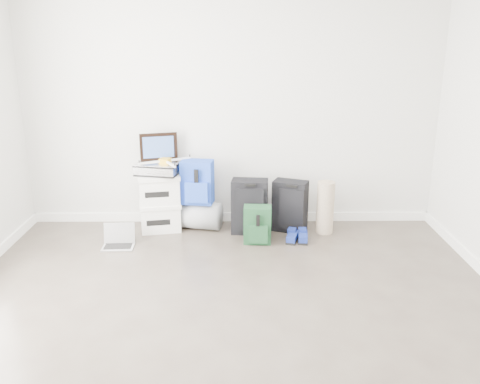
{
  "coord_description": "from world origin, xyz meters",
  "views": [
    {
      "loc": [
        0.05,
        -2.98,
        2.07
      ],
      "look_at": [
        0.09,
        1.9,
        0.53
      ],
      "focal_mm": 38.0,
      "sensor_mm": 36.0,
      "label": 1
    }
  ],
  "objects_px": {
    "briefcase": "(158,168)",
    "duffel_bag": "(198,215)",
    "large_suitcase": "(250,207)",
    "laptop": "(119,241)",
    "boxes_stack": "(160,202)",
    "carry_on": "(290,206)"
  },
  "relations": [
    {
      "from": "briefcase",
      "to": "laptop",
      "type": "distance_m",
      "value": 0.87
    },
    {
      "from": "large_suitcase",
      "to": "boxes_stack",
      "type": "bearing_deg",
      "value": 179.36
    },
    {
      "from": "boxes_stack",
      "to": "large_suitcase",
      "type": "xyz_separation_m",
      "value": [
        0.97,
        -0.11,
        -0.02
      ]
    },
    {
      "from": "boxes_stack",
      "to": "carry_on",
      "type": "distance_m",
      "value": 1.41
    },
    {
      "from": "large_suitcase",
      "to": "duffel_bag",
      "type": "bearing_deg",
      "value": 172.61
    },
    {
      "from": "briefcase",
      "to": "carry_on",
      "type": "relative_size",
      "value": 0.77
    },
    {
      "from": "duffel_bag",
      "to": "briefcase",
      "type": "bearing_deg",
      "value": -163.98
    },
    {
      "from": "duffel_bag",
      "to": "carry_on",
      "type": "xyz_separation_m",
      "value": [
        1.0,
        -0.08,
        0.13
      ]
    },
    {
      "from": "carry_on",
      "to": "duffel_bag",
      "type": "bearing_deg",
      "value": -162.4
    },
    {
      "from": "large_suitcase",
      "to": "laptop",
      "type": "xyz_separation_m",
      "value": [
        -1.33,
        -0.35,
        -0.24
      ]
    },
    {
      "from": "large_suitcase",
      "to": "briefcase",
      "type": "bearing_deg",
      "value": 179.36
    },
    {
      "from": "briefcase",
      "to": "carry_on",
      "type": "distance_m",
      "value": 1.47
    },
    {
      "from": "boxes_stack",
      "to": "duffel_bag",
      "type": "bearing_deg",
      "value": -7.5
    },
    {
      "from": "duffel_bag",
      "to": "large_suitcase",
      "type": "height_order",
      "value": "large_suitcase"
    },
    {
      "from": "boxes_stack",
      "to": "duffel_bag",
      "type": "height_order",
      "value": "boxes_stack"
    },
    {
      "from": "boxes_stack",
      "to": "duffel_bag",
      "type": "distance_m",
      "value": 0.44
    },
    {
      "from": "laptop",
      "to": "large_suitcase",
      "type": "bearing_deg",
      "value": 12.89
    },
    {
      "from": "boxes_stack",
      "to": "briefcase",
      "type": "bearing_deg",
      "value": -10.28
    },
    {
      "from": "briefcase",
      "to": "duffel_bag",
      "type": "height_order",
      "value": "briefcase"
    },
    {
      "from": "duffel_bag",
      "to": "large_suitcase",
      "type": "distance_m",
      "value": 0.59
    },
    {
      "from": "briefcase",
      "to": "laptop",
      "type": "relative_size",
      "value": 1.35
    },
    {
      "from": "duffel_bag",
      "to": "carry_on",
      "type": "bearing_deg",
      "value": 8.78
    }
  ]
}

